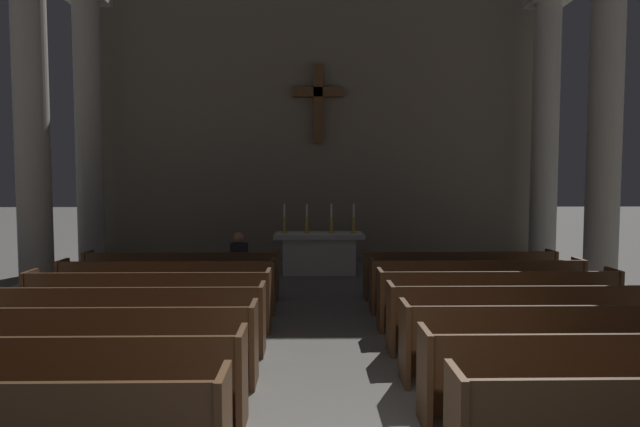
{
  "coord_description": "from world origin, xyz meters",
  "views": [
    {
      "loc": [
        -0.22,
        -4.03,
        2.38
      ],
      "look_at": [
        0.0,
        8.22,
        1.57
      ],
      "focal_mm": 31.02,
      "sensor_mm": 36.0,
      "label": 1
    }
  ],
  "objects_px": {
    "pew_right_row_7": "(459,274)",
    "candlestick_inner_right": "(331,223)",
    "pew_left_row_3": "(93,345)",
    "pew_right_row_3": "(563,342)",
    "pew_left_row_7": "(183,275)",
    "column_left_fourth": "(89,138)",
    "pew_left_row_2": "(46,381)",
    "pew_left_row_4": "(125,320)",
    "pew_left_row_5": "(149,301)",
    "pew_right_row_6": "(476,286)",
    "lone_worshipper": "(240,264)",
    "column_right_third": "(605,129)",
    "column_left_third": "(32,128)",
    "pew_right_row_5": "(497,300)",
    "candlestick_outer_left": "(284,224)",
    "pew_left_row_6": "(168,287)",
    "candlestick_outer_right": "(354,223)",
    "pew_right_row_2": "(616,377)",
    "pew_right_row_4": "(525,318)",
    "altar": "(319,252)",
    "candlestick_inner_left": "(307,223)",
    "column_right_fourth": "(545,139)"
  },
  "relations": [
    {
      "from": "pew_left_row_2",
      "to": "pew_left_row_4",
      "type": "height_order",
      "value": "same"
    },
    {
      "from": "pew_left_row_5",
      "to": "candlestick_outer_left",
      "type": "xyz_separation_m",
      "value": [
        1.84,
        5.09,
        0.76
      ]
    },
    {
      "from": "pew_right_row_6",
      "to": "candlestick_inner_left",
      "type": "distance_m",
      "value": 5.04
    },
    {
      "from": "pew_left_row_5",
      "to": "column_left_fourth",
      "type": "height_order",
      "value": "column_left_fourth"
    },
    {
      "from": "pew_right_row_5",
      "to": "column_right_third",
      "type": "relative_size",
      "value": 0.54
    },
    {
      "from": "pew_left_row_6",
      "to": "column_right_third",
      "type": "relative_size",
      "value": 0.54
    },
    {
      "from": "column_left_third",
      "to": "lone_worshipper",
      "type": "relative_size",
      "value": 5.2
    },
    {
      "from": "pew_right_row_3",
      "to": "candlestick_outer_left",
      "type": "bearing_deg",
      "value": 115.87
    },
    {
      "from": "pew_right_row_7",
      "to": "pew_right_row_2",
      "type": "bearing_deg",
      "value": -90.0
    },
    {
      "from": "column_right_fourth",
      "to": "altar",
      "type": "relative_size",
      "value": 3.12
    },
    {
      "from": "pew_left_row_6",
      "to": "candlestick_inner_right",
      "type": "distance_m",
      "value": 5.04
    },
    {
      "from": "pew_left_row_4",
      "to": "candlestick_inner_left",
      "type": "relative_size",
      "value": 5.19
    },
    {
      "from": "pew_right_row_2",
      "to": "pew_right_row_4",
      "type": "bearing_deg",
      "value": 90.0
    },
    {
      "from": "pew_left_row_4",
      "to": "lone_worshipper",
      "type": "xyz_separation_m",
      "value": [
        1.1,
        3.37,
        0.22
      ]
    },
    {
      "from": "pew_left_row_5",
      "to": "pew_right_row_3",
      "type": "distance_m",
      "value": 5.83
    },
    {
      "from": "pew_left_row_2",
      "to": "altar",
      "type": "relative_size",
      "value": 1.69
    },
    {
      "from": "lone_worshipper",
      "to": "pew_right_row_6",
      "type": "bearing_deg",
      "value": -15.01
    },
    {
      "from": "pew_right_row_2",
      "to": "pew_right_row_4",
      "type": "distance_m",
      "value": 2.22
    },
    {
      "from": "column_right_fourth",
      "to": "altar",
      "type": "height_order",
      "value": "column_right_fourth"
    },
    {
      "from": "candlestick_inner_left",
      "to": "column_left_fourth",
      "type": "bearing_deg",
      "value": 175.01
    },
    {
      "from": "pew_right_row_3",
      "to": "candlestick_outer_left",
      "type": "xyz_separation_m",
      "value": [
        -3.54,
        7.31,
        0.76
      ]
    },
    {
      "from": "pew_right_row_7",
      "to": "candlestick_inner_right",
      "type": "height_order",
      "value": "candlestick_inner_right"
    },
    {
      "from": "pew_left_row_5",
      "to": "pew_right_row_7",
      "type": "xyz_separation_m",
      "value": [
        5.39,
        2.22,
        0.0
      ]
    },
    {
      "from": "pew_left_row_7",
      "to": "candlestick_inner_left",
      "type": "xyz_separation_m",
      "value": [
        2.39,
        2.87,
        0.76
      ]
    },
    {
      "from": "pew_left_row_2",
      "to": "lone_worshipper",
      "type": "relative_size",
      "value": 2.81
    },
    {
      "from": "pew_left_row_2",
      "to": "candlestick_outer_right",
      "type": "height_order",
      "value": "candlestick_outer_right"
    },
    {
      "from": "column_right_fourth",
      "to": "candlestick_outer_left",
      "type": "distance_m",
      "value": 6.93
    },
    {
      "from": "pew_right_row_3",
      "to": "pew_right_row_2",
      "type": "bearing_deg",
      "value": -90.0
    },
    {
      "from": "pew_left_row_3",
      "to": "pew_right_row_3",
      "type": "distance_m",
      "value": 5.39
    },
    {
      "from": "pew_left_row_7",
      "to": "column_left_fourth",
      "type": "xyz_separation_m",
      "value": [
        -3.05,
        3.34,
        2.87
      ]
    },
    {
      "from": "pew_left_row_3",
      "to": "column_right_third",
      "type": "height_order",
      "value": "column_right_third"
    },
    {
      "from": "candlestick_outer_left",
      "to": "pew_right_row_6",
      "type": "bearing_deg",
      "value": -48.29
    },
    {
      "from": "column_left_fourth",
      "to": "column_right_third",
      "type": "bearing_deg",
      "value": -13.93
    },
    {
      "from": "candlestick_inner_right",
      "to": "pew_right_row_6",
      "type": "bearing_deg",
      "value": -58.95
    },
    {
      "from": "pew_left_row_2",
      "to": "pew_right_row_7",
      "type": "distance_m",
      "value": 7.74
    },
    {
      "from": "pew_left_row_3",
      "to": "lone_worshipper",
      "type": "relative_size",
      "value": 2.81
    },
    {
      "from": "pew_right_row_7",
      "to": "column_left_fourth",
      "type": "relative_size",
      "value": 0.54
    },
    {
      "from": "candlestick_outer_left",
      "to": "candlestick_outer_right",
      "type": "height_order",
      "value": "same"
    },
    {
      "from": "pew_right_row_3",
      "to": "column_left_fourth",
      "type": "xyz_separation_m",
      "value": [
        -8.43,
        7.78,
        2.87
      ]
    },
    {
      "from": "pew_left_row_2",
      "to": "column_left_fourth",
      "type": "relative_size",
      "value": 0.54
    },
    {
      "from": "pew_right_row_6",
      "to": "column_left_third",
      "type": "distance_m",
      "value": 9.05
    },
    {
      "from": "pew_right_row_4",
      "to": "column_right_fourth",
      "type": "distance_m",
      "value": 7.88
    },
    {
      "from": "pew_left_row_5",
      "to": "pew_right_row_6",
      "type": "bearing_deg",
      "value": 11.64
    },
    {
      "from": "pew_left_row_6",
      "to": "candlestick_outer_right",
      "type": "distance_m",
      "value": 5.38
    },
    {
      "from": "pew_left_row_2",
      "to": "pew_left_row_3",
      "type": "height_order",
      "value": "same"
    },
    {
      "from": "pew_right_row_2",
      "to": "pew_left_row_2",
      "type": "bearing_deg",
      "value": 180.0
    },
    {
      "from": "pew_right_row_4",
      "to": "column_right_fourth",
      "type": "relative_size",
      "value": 0.54
    },
    {
      "from": "column_left_third",
      "to": "candlestick_outer_right",
      "type": "relative_size",
      "value": 9.59
    },
    {
      "from": "column_right_third",
      "to": "column_left_third",
      "type": "bearing_deg",
      "value": 180.0
    },
    {
      "from": "column_left_fourth",
      "to": "pew_left_row_4",
      "type": "bearing_deg",
      "value": -65.46
    }
  ]
}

